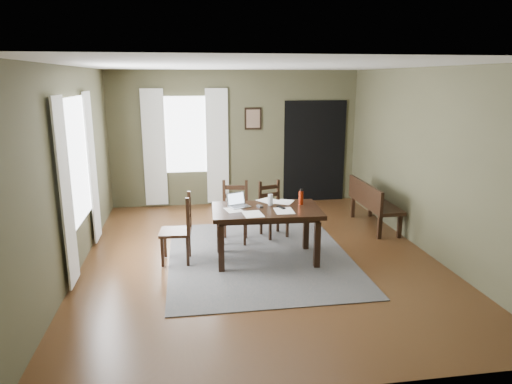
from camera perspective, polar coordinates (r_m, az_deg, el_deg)
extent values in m
cube|color=#492C16|center=(6.75, 0.39, -8.09)|extent=(5.00, 6.00, 0.01)
cube|color=#4A4830|center=(9.31, -2.55, 6.68)|extent=(5.00, 0.02, 2.70)
cube|color=#4A4830|center=(3.53, 8.22, -5.75)|extent=(5.00, 0.02, 2.70)
cube|color=#4A4830|center=(6.46, -22.05, 2.42)|extent=(0.02, 6.00, 2.70)
cube|color=#4A4830|center=(7.20, 20.51, 3.64)|extent=(0.02, 6.00, 2.70)
cube|color=white|center=(6.26, 0.43, 15.52)|extent=(5.00, 6.00, 0.02)
cube|color=#464646|center=(6.75, 0.39, -8.00)|extent=(2.60, 3.20, 0.01)
cube|color=black|center=(6.39, 1.31, -2.34)|extent=(1.55, 0.97, 0.06)
cube|color=black|center=(6.41, 1.31, -2.82)|extent=(1.38, 0.80, 0.05)
cube|color=black|center=(6.14, -4.38, -7.05)|extent=(0.08, 0.08, 0.64)
cube|color=black|center=(6.80, -4.59, -4.92)|extent=(0.08, 0.08, 0.64)
cube|color=black|center=(6.31, 7.64, -6.54)|extent=(0.08, 0.08, 0.64)
cube|color=black|center=(6.95, 6.27, -4.53)|extent=(0.08, 0.08, 0.64)
cube|color=black|center=(6.50, -10.03, -4.95)|extent=(0.46, 0.46, 0.04)
cube|color=black|center=(6.75, -11.28, -6.32)|extent=(0.04, 0.04, 0.42)
cube|color=black|center=(6.72, -8.34, -6.29)|extent=(0.04, 0.04, 0.42)
cube|color=black|center=(6.43, -11.62, -7.39)|extent=(0.04, 0.04, 0.42)
cube|color=black|center=(6.40, -8.53, -7.36)|extent=(0.04, 0.04, 0.42)
cube|color=black|center=(6.57, -8.31, -2.15)|extent=(0.05, 0.05, 0.53)
cube|color=black|center=(6.22, -8.51, -3.08)|extent=(0.05, 0.05, 0.53)
cube|color=black|center=(6.44, -8.36, -3.82)|extent=(0.05, 0.32, 0.07)
cube|color=black|center=(6.40, -8.41, -2.60)|extent=(0.05, 0.32, 0.07)
cube|color=black|center=(6.36, -8.45, -1.38)|extent=(0.05, 0.32, 0.07)
cube|color=black|center=(7.18, -2.70, -2.95)|extent=(0.49, 0.49, 0.04)
cube|color=black|center=(7.11, -4.16, -5.06)|extent=(0.05, 0.05, 0.41)
cube|color=black|center=(7.43, -3.89, -4.21)|extent=(0.05, 0.05, 0.41)
cube|color=black|center=(7.08, -1.41, -5.10)|extent=(0.05, 0.05, 0.41)
cube|color=black|center=(7.40, -1.27, -4.24)|extent=(0.05, 0.05, 0.41)
cube|color=black|center=(7.31, -4.01, -0.48)|extent=(0.05, 0.05, 0.52)
cube|color=black|center=(7.28, -1.20, -0.50)|extent=(0.05, 0.05, 0.52)
cube|color=black|center=(7.33, -2.60, -1.55)|extent=(0.31, 0.08, 0.07)
cube|color=black|center=(7.29, -2.61, -0.49)|extent=(0.31, 0.08, 0.07)
cube|color=black|center=(7.26, -2.62, 0.58)|extent=(0.31, 0.08, 0.07)
cube|color=black|center=(7.45, 2.29, -2.54)|extent=(0.49, 0.49, 0.04)
cube|color=black|center=(7.31, 1.78, -4.59)|extent=(0.05, 0.05, 0.38)
cube|color=black|center=(7.58, 0.64, -3.91)|extent=(0.05, 0.05, 0.38)
cube|color=black|center=(7.46, 3.93, -4.23)|extent=(0.05, 0.05, 0.38)
cube|color=black|center=(7.72, 2.74, -3.58)|extent=(0.05, 0.05, 0.38)
cube|color=black|center=(7.46, 0.52, -0.50)|extent=(0.05, 0.05, 0.49)
cube|color=black|center=(7.62, 2.77, -0.22)|extent=(0.05, 0.05, 0.49)
cube|color=black|center=(7.57, 1.65, -1.32)|extent=(0.28, 0.11, 0.07)
cube|color=black|center=(7.54, 1.66, -0.36)|extent=(0.28, 0.11, 0.07)
cube|color=black|center=(7.51, 1.66, 0.61)|extent=(0.28, 0.11, 0.07)
cube|color=black|center=(8.19, 14.70, -1.38)|extent=(0.45, 1.42, 0.06)
cube|color=black|center=(7.80, 17.51, -4.10)|extent=(0.06, 0.06, 0.39)
cube|color=black|center=(7.66, 15.19, -4.27)|extent=(0.06, 0.06, 0.39)
cube|color=black|center=(8.86, 14.10, -1.73)|extent=(0.06, 0.06, 0.39)
cube|color=black|center=(8.73, 12.02, -1.84)|extent=(0.06, 0.06, 0.39)
cube|color=black|center=(8.07, 13.47, -0.07)|extent=(0.05, 1.42, 0.34)
cube|color=#B7B7BC|center=(6.46, -2.09, -1.84)|extent=(0.34, 0.29, 0.01)
cube|color=#B7B7BC|center=(6.52, -2.54, -0.82)|extent=(0.28, 0.16, 0.19)
cube|color=silver|center=(6.51, -2.51, -0.83)|extent=(0.24, 0.13, 0.15)
cube|color=#3F3F42|center=(6.45, -2.05, -1.79)|extent=(0.27, 0.20, 0.00)
cube|color=#3F3F42|center=(6.44, 0.47, -1.80)|extent=(0.08, 0.10, 0.03)
cube|color=black|center=(6.42, 3.14, -1.93)|extent=(0.11, 0.18, 0.02)
cylinder|color=silver|center=(6.54, 1.82, -0.97)|extent=(0.09, 0.09, 0.16)
cylinder|color=#AA270D|center=(6.60, 5.65, -0.72)|extent=(0.07, 0.07, 0.20)
cylinder|color=black|center=(6.57, 5.67, 0.26)|extent=(0.04, 0.04, 0.03)
cube|color=white|center=(6.32, -2.82, -2.25)|extent=(0.27, 0.32, 0.00)
cube|color=white|center=(6.28, 3.54, -2.36)|extent=(0.26, 0.33, 0.00)
cube|color=white|center=(6.78, 1.68, -1.11)|extent=(0.40, 0.42, 0.00)
cube|color=white|center=(6.73, 3.62, -1.25)|extent=(0.33, 0.36, 0.00)
cube|color=white|center=(6.12, -0.40, -2.78)|extent=(0.28, 0.35, 0.00)
cube|color=white|center=(6.63, -21.50, 3.62)|extent=(0.01, 1.30, 1.70)
cube|color=white|center=(9.21, -8.78, 7.09)|extent=(1.00, 0.01, 1.50)
cube|color=silver|center=(5.89, -22.67, -0.19)|extent=(0.03, 0.48, 2.30)
cube|color=silver|center=(7.46, -19.78, 2.87)|extent=(0.03, 0.48, 2.30)
cube|color=silver|center=(9.23, -12.59, 5.37)|extent=(0.44, 0.03, 2.30)
cube|color=silver|center=(9.23, -4.86, 5.65)|extent=(0.44, 0.03, 2.30)
cube|color=black|center=(9.28, -0.38, 9.16)|extent=(0.34, 0.03, 0.44)
cube|color=brown|center=(9.26, -0.37, 9.15)|extent=(0.27, 0.01, 0.36)
cube|color=black|center=(9.64, 7.33, 5.04)|extent=(1.30, 0.03, 2.10)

